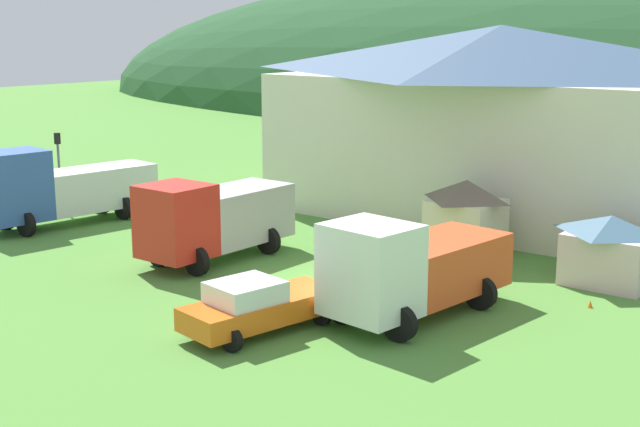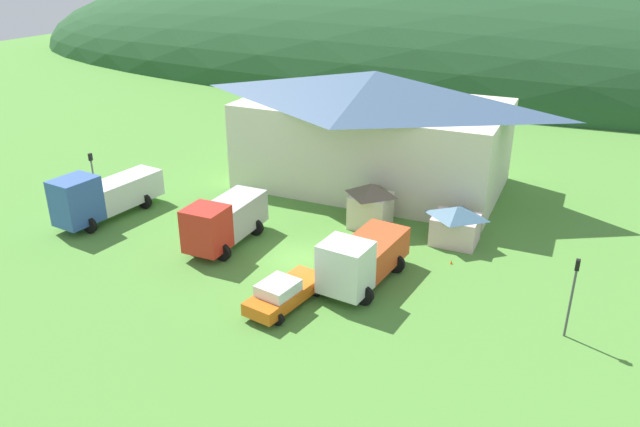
{
  "view_description": "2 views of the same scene",
  "coord_description": "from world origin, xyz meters",
  "px_view_note": "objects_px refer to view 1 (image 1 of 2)",
  "views": [
    {
      "loc": [
        18.62,
        -23.6,
        9.05
      ],
      "look_at": [
        -1.61,
        2.17,
        1.94
      ],
      "focal_mm": 48.71,
      "sensor_mm": 36.0,
      "label": 1
    },
    {
      "loc": [
        15.0,
        -29.55,
        17.47
      ],
      "look_at": [
        0.55,
        2.2,
        2.23
      ],
      "focal_mm": 33.92,
      "sensor_mm": 36.0,
      "label": 2
    }
  ],
  "objects_px": {
    "box_truck_blue": "(58,187)",
    "play_shed_pink": "(610,249)",
    "traffic_light_west": "(59,163)",
    "service_pickup_orange": "(258,305)",
    "traffic_cone_near_pickup": "(590,308)",
    "play_shed_cream": "(466,217)",
    "depot_building": "(498,119)",
    "traffic_cone_mid_row": "(308,319)",
    "heavy_rig_white": "(410,267)",
    "crane_truck_red": "(212,217)"
  },
  "relations": [
    {
      "from": "box_truck_blue",
      "to": "play_shed_pink",
      "type": "bearing_deg",
      "value": 112.57
    },
    {
      "from": "box_truck_blue",
      "to": "traffic_light_west",
      "type": "distance_m",
      "value": 3.35
    },
    {
      "from": "service_pickup_orange",
      "to": "play_shed_pink",
      "type": "bearing_deg",
      "value": 160.49
    },
    {
      "from": "service_pickup_orange",
      "to": "traffic_cone_near_pickup",
      "type": "distance_m",
      "value": 11.0
    },
    {
      "from": "play_shed_cream",
      "to": "service_pickup_orange",
      "type": "relative_size",
      "value": 0.59
    },
    {
      "from": "depot_building",
      "to": "traffic_cone_mid_row",
      "type": "xyz_separation_m",
      "value": [
        2.55,
        -17.67,
        -4.68
      ]
    },
    {
      "from": "play_shed_cream",
      "to": "heavy_rig_white",
      "type": "distance_m",
      "value": 8.05
    },
    {
      "from": "play_shed_pink",
      "to": "service_pickup_orange",
      "type": "height_order",
      "value": "play_shed_pink"
    },
    {
      "from": "traffic_light_west",
      "to": "traffic_cone_near_pickup",
      "type": "bearing_deg",
      "value": 3.23
    },
    {
      "from": "box_truck_blue",
      "to": "traffic_cone_near_pickup",
      "type": "bearing_deg",
      "value": 105.39
    },
    {
      "from": "traffic_cone_near_pickup",
      "to": "crane_truck_red",
      "type": "bearing_deg",
      "value": -166.01
    },
    {
      "from": "crane_truck_red",
      "to": "traffic_cone_near_pickup",
      "type": "relative_size",
      "value": 13.77
    },
    {
      "from": "box_truck_blue",
      "to": "heavy_rig_white",
      "type": "height_order",
      "value": "box_truck_blue"
    },
    {
      "from": "box_truck_blue",
      "to": "service_pickup_orange",
      "type": "bearing_deg",
      "value": 80.72
    },
    {
      "from": "play_shed_cream",
      "to": "box_truck_blue",
      "type": "relative_size",
      "value": 0.37
    },
    {
      "from": "box_truck_blue",
      "to": "crane_truck_red",
      "type": "distance_m",
      "value": 9.95
    },
    {
      "from": "box_truck_blue",
      "to": "traffic_cone_near_pickup",
      "type": "relative_size",
      "value": 17.48
    },
    {
      "from": "crane_truck_red",
      "to": "service_pickup_orange",
      "type": "distance_m",
      "value": 8.52
    },
    {
      "from": "traffic_cone_near_pickup",
      "to": "traffic_cone_mid_row",
      "type": "xyz_separation_m",
      "value": [
        -6.59,
        -6.6,
        0.0
      ]
    },
    {
      "from": "traffic_cone_mid_row",
      "to": "play_shed_cream",
      "type": "bearing_deg",
      "value": 88.96
    },
    {
      "from": "play_shed_pink",
      "to": "traffic_cone_mid_row",
      "type": "relative_size",
      "value": 5.99
    },
    {
      "from": "play_shed_cream",
      "to": "service_pickup_orange",
      "type": "height_order",
      "value": "play_shed_cream"
    },
    {
      "from": "depot_building",
      "to": "play_shed_cream",
      "type": "xyz_separation_m",
      "value": [
        2.72,
        -7.87,
        -3.08
      ]
    },
    {
      "from": "play_shed_cream",
      "to": "crane_truck_red",
      "type": "relative_size",
      "value": 0.47
    },
    {
      "from": "play_shed_cream",
      "to": "crane_truck_red",
      "type": "distance_m",
      "value": 10.02
    },
    {
      "from": "box_truck_blue",
      "to": "traffic_cone_mid_row",
      "type": "xyz_separation_m",
      "value": [
        17.26,
        -3.13,
        -1.8
      ]
    },
    {
      "from": "crane_truck_red",
      "to": "traffic_cone_mid_row",
      "type": "height_order",
      "value": "crane_truck_red"
    },
    {
      "from": "box_truck_blue",
      "to": "crane_truck_red",
      "type": "relative_size",
      "value": 1.27
    },
    {
      "from": "box_truck_blue",
      "to": "service_pickup_orange",
      "type": "xyz_separation_m",
      "value": [
        16.82,
        -4.95,
        -0.98
      ]
    },
    {
      "from": "traffic_cone_near_pickup",
      "to": "depot_building",
      "type": "bearing_deg",
      "value": 129.53
    },
    {
      "from": "crane_truck_red",
      "to": "traffic_cone_mid_row",
      "type": "xyz_separation_m",
      "value": [
        7.31,
        -3.14,
        -1.74
      ]
    },
    {
      "from": "play_shed_pink",
      "to": "crane_truck_red",
      "type": "relative_size",
      "value": 0.46
    },
    {
      "from": "play_shed_pink",
      "to": "box_truck_blue",
      "type": "xyz_separation_m",
      "value": [
        -23.33,
        -6.46,
        0.51
      ]
    },
    {
      "from": "heavy_rig_white",
      "to": "crane_truck_red",
      "type": "bearing_deg",
      "value": -89.8
    },
    {
      "from": "depot_building",
      "to": "service_pickup_orange",
      "type": "height_order",
      "value": "depot_building"
    },
    {
      "from": "traffic_cone_mid_row",
      "to": "depot_building",
      "type": "bearing_deg",
      "value": 98.2
    },
    {
      "from": "play_shed_cream",
      "to": "traffic_light_west",
      "type": "height_order",
      "value": "traffic_light_west"
    },
    {
      "from": "play_shed_cream",
      "to": "traffic_cone_mid_row",
      "type": "xyz_separation_m",
      "value": [
        -0.18,
        -9.8,
        -1.6
      ]
    },
    {
      "from": "play_shed_pink",
      "to": "traffic_light_west",
      "type": "xyz_separation_m",
      "value": [
        -25.96,
        -4.48,
        1.12
      ]
    },
    {
      "from": "heavy_rig_white",
      "to": "play_shed_pink",
      "type": "bearing_deg",
      "value": 160.67
    },
    {
      "from": "box_truck_blue",
      "to": "traffic_cone_mid_row",
      "type": "distance_m",
      "value": 17.63
    },
    {
      "from": "play_shed_cream",
      "to": "crane_truck_red",
      "type": "xyz_separation_m",
      "value": [
        -7.49,
        -6.66,
        0.14
      ]
    },
    {
      "from": "crane_truck_red",
      "to": "service_pickup_orange",
      "type": "bearing_deg",
      "value": 54.36
    },
    {
      "from": "traffic_cone_mid_row",
      "to": "box_truck_blue",
      "type": "bearing_deg",
      "value": 169.72
    },
    {
      "from": "crane_truck_red",
      "to": "service_pickup_orange",
      "type": "xyz_separation_m",
      "value": [
        6.87,
        -4.96,
        -0.91
      ]
    },
    {
      "from": "box_truck_blue",
      "to": "traffic_cone_mid_row",
      "type": "bearing_deg",
      "value": 86.82
    },
    {
      "from": "play_shed_cream",
      "to": "traffic_light_west",
      "type": "distance_m",
      "value": 20.62
    },
    {
      "from": "traffic_cone_near_pickup",
      "to": "traffic_cone_mid_row",
      "type": "distance_m",
      "value": 9.33
    },
    {
      "from": "depot_building",
      "to": "traffic_cone_near_pickup",
      "type": "xyz_separation_m",
      "value": [
        9.13,
        -11.07,
        -4.68
      ]
    },
    {
      "from": "depot_building",
      "to": "crane_truck_red",
      "type": "distance_m",
      "value": 15.57
    }
  ]
}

